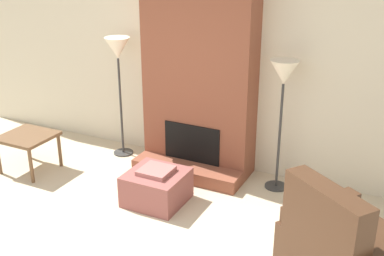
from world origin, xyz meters
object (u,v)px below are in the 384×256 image
Objects in this scene: ottoman at (157,187)px; floor_lamp_right at (284,80)px; side_table at (28,140)px; armchair at (344,254)px; floor_lamp_left at (118,55)px.

ottoman is 1.82m from floor_lamp_right.
side_table is 3.20m from floor_lamp_right.
armchair reaches higher than ottoman.
armchair is (2.10, -0.49, 0.11)m from ottoman.
floor_lamp_right reaches higher than ottoman.
floor_lamp_left reaches higher than ottoman.
armchair is 2.11× the size of side_table.
armchair is at bearing -6.84° from side_table.
side_table is at bearing -179.29° from ottoman.
floor_lamp_right is at bearing 0.00° from floor_lamp_left.
ottoman is at bearing -140.00° from floor_lamp_right.
armchair is 2.00m from floor_lamp_right.
floor_lamp_right is (2.16, 0.00, -0.05)m from floor_lamp_left.
floor_lamp_right is (1.09, 0.92, 1.12)m from ottoman.
ottoman is 2.16m from armchair.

